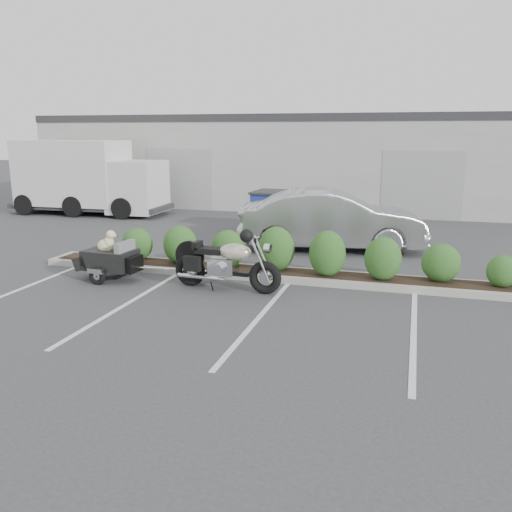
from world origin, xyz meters
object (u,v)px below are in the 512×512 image
(motorcycle, at_px, (226,264))
(sedan, at_px, (331,220))
(pet_trailer, at_px, (110,259))
(delivery_truck, at_px, (89,179))
(dumpster, at_px, (285,212))

(motorcycle, distance_m, sedan, 4.90)
(pet_trailer, relative_size, sedan, 0.38)
(sedan, bearing_deg, motorcycle, 150.80)
(sedan, xyz_separation_m, delivery_truck, (-10.53, 4.19, 0.57))
(sedan, xyz_separation_m, dumpster, (-1.87, 2.22, -0.15))
(dumpster, distance_m, delivery_truck, 8.91)
(motorcycle, bearing_deg, delivery_truck, 140.01)
(dumpster, bearing_deg, delivery_truck, 171.01)
(motorcycle, relative_size, dumpster, 1.12)
(pet_trailer, xyz_separation_m, sedan, (4.31, 4.62, 0.36))
(pet_trailer, xyz_separation_m, delivery_truck, (-6.22, 8.81, 0.93))
(motorcycle, bearing_deg, dumpster, 97.37)
(delivery_truck, bearing_deg, motorcycle, -46.30)
(motorcycle, bearing_deg, pet_trailer, -176.10)
(motorcycle, relative_size, pet_trailer, 1.25)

